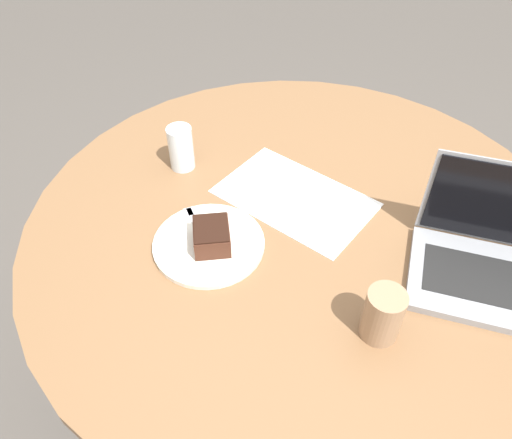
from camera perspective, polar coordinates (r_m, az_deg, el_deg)
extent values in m
plane|color=#4C4742|center=(1.80, 3.54, -17.12)|extent=(12.00, 12.00, 0.00)
cylinder|color=brown|center=(1.79, 3.56, -16.97)|extent=(0.48, 0.48, 0.02)
cylinder|color=brown|center=(1.48, 4.17, -10.37)|extent=(0.09, 0.09, 0.70)
cylinder|color=brown|center=(1.20, 5.06, -0.40)|extent=(1.30, 1.30, 0.03)
cube|color=white|center=(1.24, 4.45, 2.49)|extent=(0.44, 0.38, 0.00)
cylinder|color=silver|center=(1.13, -5.41, -2.78)|extent=(0.25, 0.25, 0.01)
cube|color=#472619|center=(1.10, -5.08, -1.95)|extent=(0.10, 0.11, 0.05)
cube|color=black|center=(1.08, -5.17, -0.98)|extent=(0.10, 0.11, 0.00)
cube|color=silver|center=(1.14, -6.52, -1.49)|extent=(0.10, 0.15, 0.00)
cube|color=silver|center=(1.19, -7.57, 0.86)|extent=(0.04, 0.04, 0.00)
cylinder|color=#997556|center=(0.97, 14.27, -10.50)|extent=(0.07, 0.07, 0.11)
cylinder|color=silver|center=(1.32, -8.57, 8.09)|extent=(0.06, 0.06, 0.12)
cube|color=gray|center=(1.15, 24.83, -6.55)|extent=(0.35, 0.27, 0.02)
cube|color=black|center=(1.15, 24.97, -6.24)|extent=(0.28, 0.17, 0.00)
cube|color=gray|center=(1.16, 26.43, 1.56)|extent=(0.31, 0.05, 0.22)
cube|color=black|center=(1.16, 26.44, 1.43)|extent=(0.29, 0.05, 0.20)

